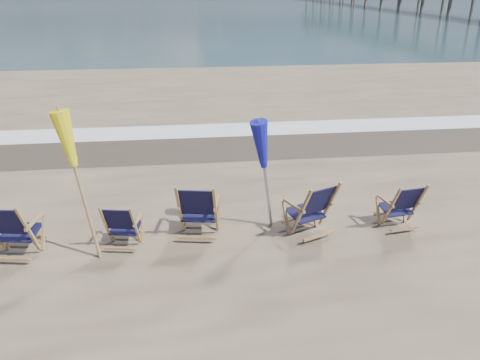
{
  "coord_description": "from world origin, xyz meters",
  "views": [
    {
      "loc": [
        -0.9,
        -5.4,
        4.12
      ],
      "look_at": [
        0.0,
        2.2,
        0.9
      ],
      "focal_mm": 35.0,
      "sensor_mm": 36.0,
      "label": 1
    }
  ],
  "objects_px": {
    "umbrella_yellow": "(76,147)",
    "umbrella_blue": "(267,147)",
    "beach_chair_0": "(29,232)",
    "beach_chair_4": "(418,205)",
    "beach_chair_2": "(216,212)",
    "beach_chair_1": "(135,227)",
    "beach_chair_3": "(330,206)"
  },
  "relations": [
    {
      "from": "beach_chair_3",
      "to": "beach_chair_2",
      "type": "bearing_deg",
      "value": -23.14
    },
    {
      "from": "umbrella_yellow",
      "to": "umbrella_blue",
      "type": "bearing_deg",
      "value": 11.06
    },
    {
      "from": "beach_chair_4",
      "to": "umbrella_yellow",
      "type": "distance_m",
      "value": 5.85
    },
    {
      "from": "beach_chair_4",
      "to": "umbrella_blue",
      "type": "height_order",
      "value": "umbrella_blue"
    },
    {
      "from": "umbrella_blue",
      "to": "umbrella_yellow",
      "type": "bearing_deg",
      "value": -168.94
    },
    {
      "from": "beach_chair_0",
      "to": "beach_chair_2",
      "type": "height_order",
      "value": "beach_chair_2"
    },
    {
      "from": "beach_chair_0",
      "to": "beach_chair_1",
      "type": "height_order",
      "value": "beach_chair_0"
    },
    {
      "from": "beach_chair_1",
      "to": "beach_chair_4",
      "type": "bearing_deg",
      "value": -167.13
    },
    {
      "from": "beach_chair_4",
      "to": "beach_chair_1",
      "type": "bearing_deg",
      "value": -6.47
    },
    {
      "from": "beach_chair_0",
      "to": "beach_chair_3",
      "type": "height_order",
      "value": "beach_chair_3"
    },
    {
      "from": "beach_chair_2",
      "to": "beach_chair_4",
      "type": "distance_m",
      "value": 3.61
    },
    {
      "from": "umbrella_yellow",
      "to": "umbrella_blue",
      "type": "height_order",
      "value": "umbrella_yellow"
    },
    {
      "from": "beach_chair_1",
      "to": "beach_chair_2",
      "type": "relative_size",
      "value": 0.8
    },
    {
      "from": "umbrella_blue",
      "to": "beach_chair_2",
      "type": "bearing_deg",
      "value": -161.12
    },
    {
      "from": "beach_chair_4",
      "to": "umbrella_blue",
      "type": "bearing_deg",
      "value": -15.31
    },
    {
      "from": "umbrella_blue",
      "to": "beach_chair_4",
      "type": "bearing_deg",
      "value": -6.83
    },
    {
      "from": "beach_chair_3",
      "to": "umbrella_blue",
      "type": "relative_size",
      "value": 0.52
    },
    {
      "from": "beach_chair_4",
      "to": "umbrella_yellow",
      "type": "xyz_separation_m",
      "value": [
        -5.67,
        -0.26,
        1.41
      ]
    },
    {
      "from": "beach_chair_4",
      "to": "umbrella_yellow",
      "type": "bearing_deg",
      "value": -5.86
    },
    {
      "from": "beach_chair_0",
      "to": "umbrella_yellow",
      "type": "distance_m",
      "value": 1.61
    },
    {
      "from": "beach_chair_1",
      "to": "beach_chair_0",
      "type": "bearing_deg",
      "value": 15.37
    },
    {
      "from": "beach_chair_2",
      "to": "umbrella_yellow",
      "type": "xyz_separation_m",
      "value": [
        -2.07,
        -0.27,
        1.33
      ]
    },
    {
      "from": "beach_chair_1",
      "to": "umbrella_blue",
      "type": "bearing_deg",
      "value": -156.67
    },
    {
      "from": "beach_chair_0",
      "to": "umbrella_blue",
      "type": "relative_size",
      "value": 0.52
    },
    {
      "from": "beach_chair_0",
      "to": "umbrella_yellow",
      "type": "bearing_deg",
      "value": -167.74
    },
    {
      "from": "beach_chair_2",
      "to": "beach_chair_4",
      "type": "bearing_deg",
      "value": -169.94
    },
    {
      "from": "beach_chair_0",
      "to": "beach_chair_4",
      "type": "bearing_deg",
      "value": -167.83
    },
    {
      "from": "beach_chair_2",
      "to": "umbrella_yellow",
      "type": "bearing_deg",
      "value": 17.7
    },
    {
      "from": "beach_chair_0",
      "to": "beach_chair_3",
      "type": "xyz_separation_m",
      "value": [
        4.94,
        0.31,
        0.01
      ]
    },
    {
      "from": "beach_chair_0",
      "to": "beach_chair_4",
      "type": "distance_m",
      "value": 6.57
    },
    {
      "from": "beach_chair_1",
      "to": "beach_chair_3",
      "type": "distance_m",
      "value": 3.33
    },
    {
      "from": "beach_chair_4",
      "to": "umbrella_yellow",
      "type": "relative_size",
      "value": 0.39
    }
  ]
}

